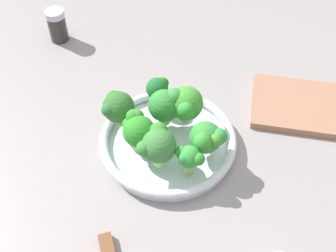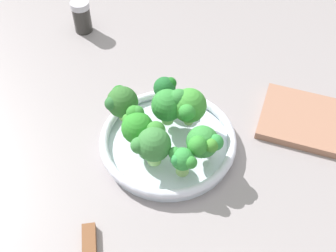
{
  "view_description": "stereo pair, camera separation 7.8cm",
  "coord_description": "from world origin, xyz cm",
  "px_view_note": "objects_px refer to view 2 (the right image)",
  "views": [
    {
      "loc": [
        -5.92,
        51.9,
        64.8
      ],
      "look_at": [
        0.76,
        1.18,
        6.04
      ],
      "focal_mm": 45.53,
      "sensor_mm": 36.0,
      "label": 1
    },
    {
      "loc": [
        -13.53,
        50.3,
        64.8
      ],
      "look_at": [
        0.76,
        1.18,
        6.04
      ],
      "focal_mm": 45.53,
      "sensor_mm": 36.0,
      "label": 2
    }
  ],
  "objects_px": {
    "broccoli_floret_1": "(137,126)",
    "broccoli_floret_6": "(188,105)",
    "bowl": "(168,141)",
    "broccoli_floret_3": "(182,160)",
    "pepper_shaker": "(82,16)",
    "broccoli_floret_0": "(121,102)",
    "broccoli_floret_7": "(203,143)",
    "broccoli_floret_2": "(153,143)",
    "cutting_board": "(324,124)",
    "broccoli_floret_4": "(169,105)",
    "broccoli_floret_5": "(165,88)"
  },
  "relations": [
    {
      "from": "broccoli_floret_3",
      "to": "bowl",
      "type": "bearing_deg",
      "value": -57.13
    },
    {
      "from": "broccoli_floret_3",
      "to": "broccoli_floret_5",
      "type": "height_order",
      "value": "broccoli_floret_3"
    },
    {
      "from": "broccoli_floret_2",
      "to": "bowl",
      "type": "bearing_deg",
      "value": -99.52
    },
    {
      "from": "broccoli_floret_1",
      "to": "broccoli_floret_4",
      "type": "distance_m",
      "value": 0.08
    },
    {
      "from": "broccoli_floret_4",
      "to": "broccoli_floret_7",
      "type": "xyz_separation_m",
      "value": [
        -0.08,
        0.07,
        -0.0
      ]
    },
    {
      "from": "broccoli_floret_0",
      "to": "broccoli_floret_7",
      "type": "xyz_separation_m",
      "value": [
        -0.17,
        0.05,
        -0.01
      ]
    },
    {
      "from": "broccoli_floret_7",
      "to": "cutting_board",
      "type": "bearing_deg",
      "value": -142.83
    },
    {
      "from": "broccoli_floret_2",
      "to": "broccoli_floret_5",
      "type": "relative_size",
      "value": 1.39
    },
    {
      "from": "cutting_board",
      "to": "broccoli_floret_5",
      "type": "bearing_deg",
      "value": 7.55
    },
    {
      "from": "broccoli_floret_1",
      "to": "broccoli_floret_6",
      "type": "bearing_deg",
      "value": -137.06
    },
    {
      "from": "pepper_shaker",
      "to": "broccoli_floret_3",
      "type": "bearing_deg",
      "value": 133.64
    },
    {
      "from": "broccoli_floret_0",
      "to": "broccoli_floret_5",
      "type": "bearing_deg",
      "value": -132.8
    },
    {
      "from": "broccoli_floret_2",
      "to": "broccoli_floret_7",
      "type": "xyz_separation_m",
      "value": [
        -0.08,
        -0.03,
        -0.01
      ]
    },
    {
      "from": "broccoli_floret_6",
      "to": "broccoli_floret_1",
      "type": "bearing_deg",
      "value": 42.94
    },
    {
      "from": "cutting_board",
      "to": "broccoli_floret_7",
      "type": "bearing_deg",
      "value": 37.17
    },
    {
      "from": "broccoli_floret_0",
      "to": "broccoli_floret_5",
      "type": "height_order",
      "value": "broccoli_floret_0"
    },
    {
      "from": "bowl",
      "to": "broccoli_floret_3",
      "type": "bearing_deg",
      "value": 122.87
    },
    {
      "from": "broccoli_floret_3",
      "to": "pepper_shaker",
      "type": "height_order",
      "value": "broccoli_floret_3"
    },
    {
      "from": "broccoli_floret_0",
      "to": "broccoli_floret_7",
      "type": "relative_size",
      "value": 1.07
    },
    {
      "from": "broccoli_floret_7",
      "to": "pepper_shaker",
      "type": "distance_m",
      "value": 0.5
    },
    {
      "from": "bowl",
      "to": "broccoli_floret_7",
      "type": "relative_size",
      "value": 3.76
    },
    {
      "from": "broccoli_floret_0",
      "to": "cutting_board",
      "type": "xyz_separation_m",
      "value": [
        -0.38,
        -0.11,
        -0.07
      ]
    },
    {
      "from": "broccoli_floret_6",
      "to": "broccoli_floret_7",
      "type": "height_order",
      "value": "broccoli_floret_6"
    },
    {
      "from": "bowl",
      "to": "broccoli_floret_2",
      "type": "relative_size",
      "value": 3.36
    },
    {
      "from": "broccoli_floret_3",
      "to": "pepper_shaker",
      "type": "bearing_deg",
      "value": -46.36
    },
    {
      "from": "broccoli_floret_4",
      "to": "broccoli_floret_5",
      "type": "distance_m",
      "value": 0.06
    },
    {
      "from": "broccoli_floret_4",
      "to": "pepper_shaker",
      "type": "relative_size",
      "value": 0.93
    },
    {
      "from": "broccoli_floret_5",
      "to": "bowl",
      "type": "bearing_deg",
      "value": 109.25
    },
    {
      "from": "broccoli_floret_1",
      "to": "pepper_shaker",
      "type": "bearing_deg",
      "value": -51.83
    },
    {
      "from": "broccoli_floret_4",
      "to": "cutting_board",
      "type": "relative_size",
      "value": 0.3
    },
    {
      "from": "broccoli_floret_3",
      "to": "pepper_shaker",
      "type": "relative_size",
      "value": 0.71
    },
    {
      "from": "broccoli_floret_3",
      "to": "broccoli_floret_4",
      "type": "bearing_deg",
      "value": -63.32
    },
    {
      "from": "bowl",
      "to": "broccoli_floret_1",
      "type": "xyz_separation_m",
      "value": [
        0.05,
        0.03,
        0.06
      ]
    },
    {
      "from": "broccoli_floret_0",
      "to": "broccoli_floret_5",
      "type": "distance_m",
      "value": 0.1
    },
    {
      "from": "broccoli_floret_6",
      "to": "pepper_shaker",
      "type": "bearing_deg",
      "value": -37.51
    },
    {
      "from": "broccoli_floret_3",
      "to": "broccoli_floret_5",
      "type": "xyz_separation_m",
      "value": [
        0.08,
        -0.16,
        -0.0
      ]
    },
    {
      "from": "broccoli_floret_0",
      "to": "broccoli_floret_2",
      "type": "xyz_separation_m",
      "value": [
        -0.09,
        0.08,
        0.0
      ]
    },
    {
      "from": "broccoli_floret_6",
      "to": "pepper_shaker",
      "type": "distance_m",
      "value": 0.42
    },
    {
      "from": "broccoli_floret_7",
      "to": "broccoli_floret_1",
      "type": "bearing_deg",
      "value": 0.01
    },
    {
      "from": "broccoli_floret_2",
      "to": "broccoli_floret_4",
      "type": "relative_size",
      "value": 1.04
    },
    {
      "from": "broccoli_floret_6",
      "to": "broccoli_floret_7",
      "type": "relative_size",
      "value": 1.15
    },
    {
      "from": "broccoli_floret_6",
      "to": "cutting_board",
      "type": "height_order",
      "value": "broccoli_floret_6"
    },
    {
      "from": "broccoli_floret_2",
      "to": "broccoli_floret_7",
      "type": "relative_size",
      "value": 1.12
    },
    {
      "from": "broccoli_floret_0",
      "to": "broccoli_floret_3",
      "type": "height_order",
      "value": "broccoli_floret_0"
    },
    {
      "from": "broccoli_floret_5",
      "to": "broccoli_floret_0",
      "type": "bearing_deg",
      "value": 47.2
    },
    {
      "from": "broccoli_floret_1",
      "to": "broccoli_floret_4",
      "type": "bearing_deg",
      "value": -122.26
    },
    {
      "from": "broccoli_floret_0",
      "to": "broccoli_floret_4",
      "type": "bearing_deg",
      "value": -169.94
    },
    {
      "from": "broccoli_floret_6",
      "to": "bowl",
      "type": "bearing_deg",
      "value": 59.2
    },
    {
      "from": "broccoli_floret_1",
      "to": "broccoli_floret_3",
      "type": "xyz_separation_m",
      "value": [
        -0.1,
        0.04,
        -0.01
      ]
    },
    {
      "from": "bowl",
      "to": "broccoli_floret_3",
      "type": "xyz_separation_m",
      "value": [
        -0.05,
        0.07,
        0.05
      ]
    }
  ]
}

